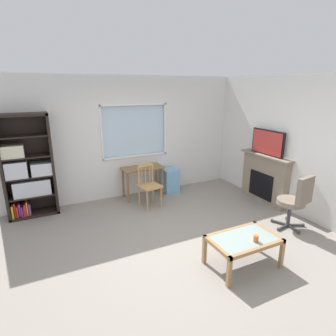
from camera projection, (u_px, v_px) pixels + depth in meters
name	position (u px, v px, depth m)	size (l,w,h in m)	color
ground	(176.00, 245.00, 4.44)	(6.30, 5.91, 0.02)	gray
wall_back_with_window	(125.00, 139.00, 6.16)	(5.30, 0.15, 2.67)	silver
wall_right	(304.00, 147.00, 5.19)	(0.12, 5.11, 2.67)	silver
bookshelf	(27.00, 171.00, 5.22)	(0.90, 0.38, 1.98)	black
desk_under_window	(143.00, 172.00, 6.18)	(0.91, 0.45, 0.71)	brown
wooden_chair	(149.00, 185.00, 5.75)	(0.48, 0.47, 0.90)	tan
plastic_drawer_unit	(170.00, 180.00, 6.61)	(0.35, 0.40, 0.57)	#72ADDB
fireplace	(264.00, 178.00, 5.99)	(0.26, 1.29, 1.05)	gray
tv	(268.00, 142.00, 5.76)	(0.06, 0.84, 0.53)	black
office_chair	(296.00, 200.00, 4.79)	(0.58, 0.58, 1.00)	#7A6B5B
coffee_table	(244.00, 242.00, 3.83)	(0.96, 0.61, 0.44)	#8C9E99
sippy_cup	(256.00, 238.00, 3.70)	(0.07, 0.07, 0.09)	orange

